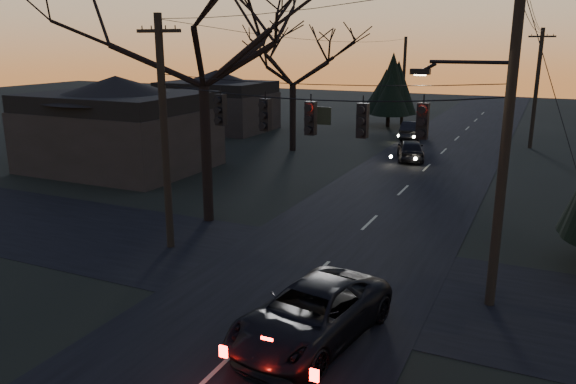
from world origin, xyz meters
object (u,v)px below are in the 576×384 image
at_px(utility_pole_right, 489,304).
at_px(utility_pole_far_l, 401,125).
at_px(sedan_oncoming_b, 413,130).
at_px(utility_pole_far_r, 530,148).
at_px(utility_pole_left, 171,247).
at_px(suv_near, 311,314).
at_px(sedan_oncoming_a, 411,150).
at_px(bare_tree_left, 202,28).

relative_size(utility_pole_right, utility_pole_far_l, 1.25).
bearing_deg(utility_pole_right, utility_pole_far_l, 107.72).
bearing_deg(utility_pole_right, sedan_oncoming_b, 107.17).
bearing_deg(utility_pole_right, utility_pole_far_r, 90.00).
bearing_deg(utility_pole_left, sedan_oncoming_b, 84.32).
relative_size(suv_near, sedan_oncoming_a, 1.30).
height_order(utility_pole_far_l, bare_tree_left, bare_tree_left).
xyz_separation_m(utility_pole_far_r, sedan_oncoming_a, (-6.97, -8.08, 0.69)).
relative_size(utility_pole_far_l, sedan_oncoming_b, 1.84).
bearing_deg(utility_pole_far_l, bare_tree_left, -90.86).
bearing_deg(sedan_oncoming_a, sedan_oncoming_b, -94.01).
bearing_deg(utility_pole_far_l, utility_pole_right, -72.28).
bearing_deg(bare_tree_left, utility_pole_left, -81.84).
distance_m(utility_pole_right, utility_pole_far_l, 37.79).
distance_m(utility_pole_left, sedan_oncoming_b, 28.30).
xyz_separation_m(utility_pole_left, utility_pole_far_l, (0.00, 36.00, 0.00)).
distance_m(bare_tree_left, sedan_oncoming_b, 26.02).
xyz_separation_m(suv_near, sedan_oncoming_b, (-4.69, 32.27, -0.02)).
xyz_separation_m(utility_pole_far_l, sedan_oncoming_b, (2.80, -7.85, 0.71)).
bearing_deg(sedan_oncoming_b, utility_pole_left, 79.38).
xyz_separation_m(utility_pole_right, bare_tree_left, (-11.99, 3.42, 8.07)).
relative_size(suv_near, sedan_oncoming_b, 1.22).
height_order(utility_pole_left, utility_pole_far_l, utility_pole_left).
bearing_deg(suv_near, utility_pole_left, 160.87).
height_order(utility_pole_left, utility_pole_far_r, same).
xyz_separation_m(utility_pole_far_r, suv_near, (-4.01, -32.12, 0.73)).
distance_m(utility_pole_left, bare_tree_left, 8.78).
xyz_separation_m(suv_near, sedan_oncoming_a, (-2.95, 24.04, -0.04)).
bearing_deg(suv_near, sedan_oncoming_a, 106.70).
height_order(utility_pole_right, utility_pole_left, utility_pole_right).
bearing_deg(utility_pole_far_l, utility_pole_left, -90.00).
height_order(utility_pole_left, sedan_oncoming_a, utility_pole_left).
distance_m(bare_tree_left, sedan_oncoming_a, 18.76).
height_order(utility_pole_left, bare_tree_left, bare_tree_left).
distance_m(utility_pole_right, utility_pole_far_r, 28.00).
bearing_deg(utility_pole_far_l, sedan_oncoming_b, -70.36).
bearing_deg(suv_near, bare_tree_left, 146.32).
height_order(utility_pole_far_l, sedan_oncoming_b, utility_pole_far_l).
xyz_separation_m(bare_tree_left, suv_near, (7.98, -7.54, -7.34)).
relative_size(utility_pole_far_l, suv_near, 1.52).
bearing_deg(utility_pole_left, bare_tree_left, 98.16).
bearing_deg(sedan_oncoming_b, utility_pole_far_r, 174.05).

